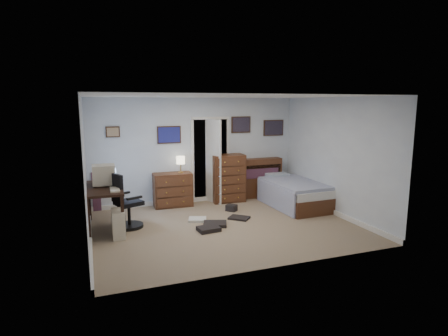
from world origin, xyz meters
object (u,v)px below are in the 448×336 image
Objects in this scene: computer_desk at (99,197)px; bed at (292,193)px; tall_dresser at (228,178)px; low_dresser at (173,190)px; office_chair at (126,207)px.

computer_desk is 0.72× the size of bed.
bed is (4.28, 0.22, -0.33)m from computer_desk.
computer_desk is 3.21m from tall_dresser.
computer_desk reaches higher than low_dresser.
office_chair is at bearing -11.67° from computer_desk.
computer_desk is 2.02m from low_dresser.
computer_desk is 4.30m from bed.
low_dresser is at bearing 24.79° from office_chair.
office_chair is (0.48, -0.11, -0.21)m from computer_desk.
bed is (1.27, -0.88, -0.27)m from tall_dresser.
computer_desk is 1.63× the size of low_dresser.
low_dresser is at bearing 159.14° from bed.
office_chair is 0.94× the size of tall_dresser.
office_chair is 1.71m from low_dresser.
low_dresser is 1.37m from tall_dresser.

